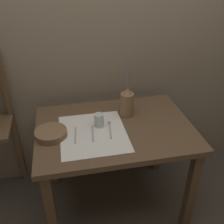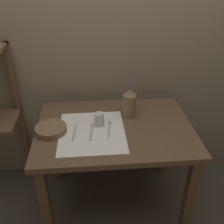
% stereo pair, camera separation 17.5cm
% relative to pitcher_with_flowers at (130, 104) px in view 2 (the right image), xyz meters
% --- Properties ---
extents(ground_plane, '(12.00, 12.00, 0.00)m').
position_rel_pitcher_with_flowers_xyz_m(ground_plane, '(-0.12, -0.14, -0.86)').
color(ground_plane, '#473F35').
extents(stone_wall_back, '(7.00, 0.06, 2.40)m').
position_rel_pitcher_with_flowers_xyz_m(stone_wall_back, '(-0.12, 0.36, 0.34)').
color(stone_wall_back, gray).
rests_on(stone_wall_back, ground_plane).
extents(wooden_table, '(1.08, 0.77, 0.76)m').
position_rel_pitcher_with_flowers_xyz_m(wooden_table, '(-0.12, -0.14, -0.21)').
color(wooden_table, brown).
rests_on(wooden_table, ground_plane).
extents(linen_cloth, '(0.44, 0.50, 0.00)m').
position_rel_pitcher_with_flowers_xyz_m(linen_cloth, '(-0.28, -0.19, -0.10)').
color(linen_cloth, white).
rests_on(linen_cloth, wooden_table).
extents(pitcher_with_flowers, '(0.10, 0.10, 0.40)m').
position_rel_pitcher_with_flowers_xyz_m(pitcher_with_flowers, '(0.00, 0.00, 0.00)').
color(pitcher_with_flowers, olive).
rests_on(pitcher_with_flowers, wooden_table).
extents(wooden_bowl, '(0.21, 0.21, 0.04)m').
position_rel_pitcher_with_flowers_xyz_m(wooden_bowl, '(-0.55, -0.16, -0.08)').
color(wooden_bowl, brown).
rests_on(wooden_bowl, wooden_table).
extents(glass_tumbler_near, '(0.07, 0.07, 0.09)m').
position_rel_pitcher_with_flowers_xyz_m(glass_tumbler_near, '(-0.23, -0.11, -0.05)').
color(glass_tumbler_near, silver).
rests_on(glass_tumbler_near, wooden_table).
extents(knife_center, '(0.03, 0.18, 0.00)m').
position_rel_pitcher_with_flowers_xyz_m(knife_center, '(-0.40, -0.19, -0.10)').
color(knife_center, '#A8A8AD').
rests_on(knife_center, wooden_table).
extents(fork_inner, '(0.03, 0.18, 0.00)m').
position_rel_pitcher_with_flowers_xyz_m(fork_inner, '(-0.28, -0.20, -0.10)').
color(fork_inner, '#A8A8AD').
rests_on(fork_inner, wooden_table).
extents(spoon_inner, '(0.04, 0.19, 0.02)m').
position_rel_pitcher_with_flowers_xyz_m(spoon_inner, '(-0.16, -0.13, -0.09)').
color(spoon_inner, '#A8A8AD').
rests_on(spoon_inner, wooden_table).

